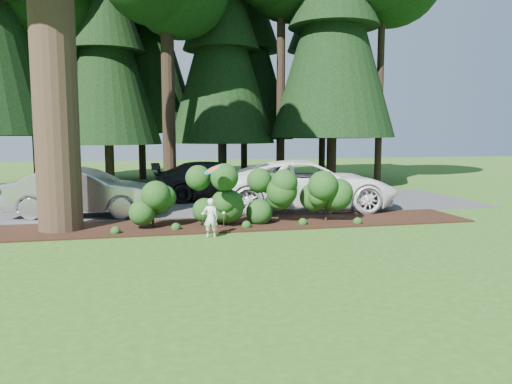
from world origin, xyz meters
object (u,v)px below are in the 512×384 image
at_px(car_white_suv, 308,185).
at_px(car_silver_wagon, 84,192).
at_px(child, 211,218).
at_px(frisbee, 213,170).
at_px(car_dark_suv, 218,181).

bearing_deg(car_white_suv, car_silver_wagon, 97.07).
xyz_separation_m(child, frisbee, (0.11, 0.25, 1.29)).
bearing_deg(car_dark_suv, frisbee, 171.43).
height_order(car_silver_wagon, car_dark_suv, car_silver_wagon).
xyz_separation_m(car_dark_suv, child, (-1.29, -7.41, -0.29)).
bearing_deg(car_silver_wagon, frisbee, -126.17).
bearing_deg(car_silver_wagon, child, -128.70).
relative_size(car_silver_wagon, car_dark_suv, 0.89).
bearing_deg(child, frisbee, -101.30).
distance_m(child, frisbee, 1.32).
distance_m(car_white_suv, child, 5.81).
bearing_deg(car_dark_suv, car_white_suv, -138.76).
height_order(car_white_suv, car_dark_suv, car_white_suv).
distance_m(car_silver_wagon, frisbee, 5.64).
bearing_deg(child, car_dark_suv, -87.60).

